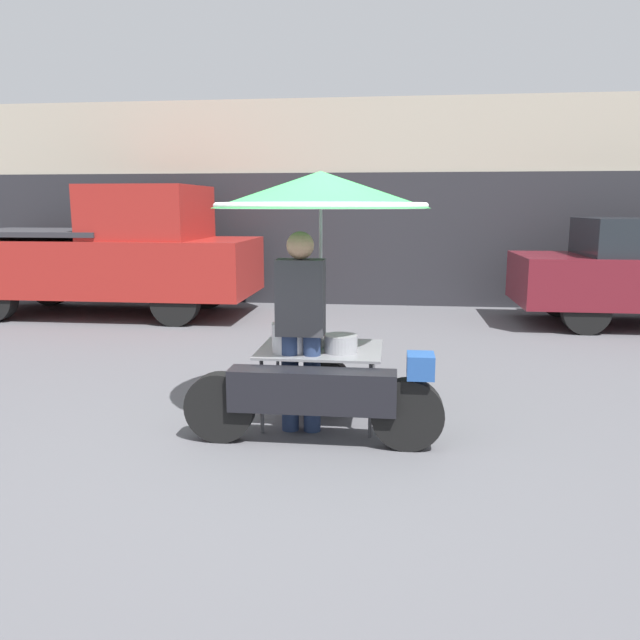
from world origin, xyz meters
TOP-DOWN VIEW (x-y plane):
  - ground_plane at (0.00, 0.00)m, footprint 36.00×36.00m
  - shopfront_building at (0.00, 7.97)m, footprint 28.00×2.06m
  - vendor_motorcycle_cart at (0.11, 0.48)m, footprint 2.00×1.77m
  - vendor_person at (-0.03, 0.30)m, footprint 0.38×0.22m
  - pickup_truck at (-3.96, 5.40)m, footprint 4.99×1.99m

SIDE VIEW (x-z plane):
  - ground_plane at x=0.00m, z-range 0.00..0.00m
  - vendor_person at x=-0.03m, z-range 0.10..1.72m
  - pickup_truck at x=-3.96m, z-range -0.06..2.08m
  - vendor_motorcycle_cart at x=0.11m, z-range 0.56..2.66m
  - shopfront_building at x=0.00m, z-range -0.01..3.69m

